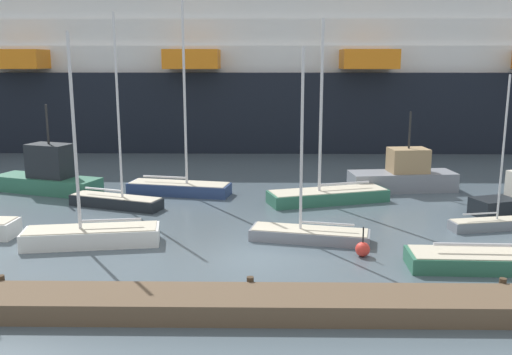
{
  "coord_description": "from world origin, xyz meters",
  "views": [
    {
      "loc": [
        0.46,
        -21.77,
        7.96
      ],
      "look_at": [
        0.0,
        9.13,
        1.5
      ],
      "focal_mm": 39.38,
      "sensor_mm": 36.0,
      "label": 1
    }
  ],
  "objects_px": {
    "sailboat_1": "(491,222)",
    "fishing_boat_3": "(48,175)",
    "sailboat_0": "(92,234)",
    "sailboat_5": "(309,232)",
    "channel_buoy_0": "(363,249)",
    "sailboat_4": "(179,186)",
    "sailboat_7": "(504,256)",
    "cruise_ship": "(129,61)",
    "sailboat_3": "(116,198)",
    "fishing_boat_1": "(403,176)",
    "sailboat_2": "(328,194)"
  },
  "relations": [
    {
      "from": "cruise_ship",
      "to": "fishing_boat_1",
      "type": "bearing_deg",
      "value": -45.29
    },
    {
      "from": "sailboat_2",
      "to": "fishing_boat_1",
      "type": "xyz_separation_m",
      "value": [
        5.05,
        3.14,
        0.43
      ]
    },
    {
      "from": "channel_buoy_0",
      "to": "cruise_ship",
      "type": "xyz_separation_m",
      "value": [
        -17.65,
        34.87,
        7.61
      ]
    },
    {
      "from": "sailboat_1",
      "to": "cruise_ship",
      "type": "xyz_separation_m",
      "value": [
        -24.46,
        30.97,
        7.55
      ]
    },
    {
      "from": "sailboat_5",
      "to": "channel_buoy_0",
      "type": "bearing_deg",
      "value": 146.73
    },
    {
      "from": "sailboat_1",
      "to": "sailboat_5",
      "type": "bearing_deg",
      "value": -179.41
    },
    {
      "from": "sailboat_1",
      "to": "cruise_ship",
      "type": "relative_size",
      "value": 0.06
    },
    {
      "from": "sailboat_4",
      "to": "sailboat_7",
      "type": "height_order",
      "value": "sailboat_4"
    },
    {
      "from": "channel_buoy_0",
      "to": "sailboat_7",
      "type": "bearing_deg",
      "value": -14.82
    },
    {
      "from": "sailboat_7",
      "to": "sailboat_3",
      "type": "bearing_deg",
      "value": 154.45
    },
    {
      "from": "sailboat_3",
      "to": "sailboat_4",
      "type": "height_order",
      "value": "sailboat_4"
    },
    {
      "from": "sailboat_0",
      "to": "fishing_boat_3",
      "type": "height_order",
      "value": "sailboat_0"
    },
    {
      "from": "sailboat_3",
      "to": "sailboat_4",
      "type": "distance_m",
      "value": 4.34
    },
    {
      "from": "fishing_boat_3",
      "to": "cruise_ship",
      "type": "distance_m",
      "value": 24.53
    },
    {
      "from": "sailboat_0",
      "to": "sailboat_7",
      "type": "bearing_deg",
      "value": 162.33
    },
    {
      "from": "channel_buoy_0",
      "to": "cruise_ship",
      "type": "bearing_deg",
      "value": 116.85
    },
    {
      "from": "sailboat_0",
      "to": "fishing_boat_3",
      "type": "xyz_separation_m",
      "value": [
        -5.68,
        10.02,
        0.56
      ]
    },
    {
      "from": "sailboat_3",
      "to": "sailboat_7",
      "type": "height_order",
      "value": "sailboat_7"
    },
    {
      "from": "sailboat_1",
      "to": "fishing_boat_1",
      "type": "height_order",
      "value": "sailboat_1"
    },
    {
      "from": "sailboat_7",
      "to": "sailboat_5",
      "type": "bearing_deg",
      "value": 156.81
    },
    {
      "from": "sailboat_1",
      "to": "sailboat_7",
      "type": "bearing_deg",
      "value": -117.91
    },
    {
      "from": "sailboat_0",
      "to": "sailboat_3",
      "type": "xyz_separation_m",
      "value": [
        -0.62,
        6.49,
        0.02
      ]
    },
    {
      "from": "cruise_ship",
      "to": "sailboat_5",
      "type": "bearing_deg",
      "value": -64.35
    },
    {
      "from": "sailboat_1",
      "to": "channel_buoy_0",
      "type": "relative_size",
      "value": 5.85
    },
    {
      "from": "sailboat_4",
      "to": "fishing_boat_1",
      "type": "bearing_deg",
      "value": 16.46
    },
    {
      "from": "sailboat_4",
      "to": "sailboat_7",
      "type": "bearing_deg",
      "value": -29.35
    },
    {
      "from": "sailboat_0",
      "to": "channel_buoy_0",
      "type": "relative_size",
      "value": 7.28
    },
    {
      "from": "sailboat_5",
      "to": "sailboat_1",
      "type": "bearing_deg",
      "value": -156.29
    },
    {
      "from": "sailboat_0",
      "to": "channel_buoy_0",
      "type": "bearing_deg",
      "value": 164.99
    },
    {
      "from": "sailboat_4",
      "to": "sailboat_3",
      "type": "bearing_deg",
      "value": -123.43
    },
    {
      "from": "sailboat_1",
      "to": "fishing_boat_3",
      "type": "distance_m",
      "value": 25.27
    },
    {
      "from": "fishing_boat_3",
      "to": "sailboat_1",
      "type": "bearing_deg",
      "value": 1.83
    },
    {
      "from": "sailboat_5",
      "to": "fishing_boat_3",
      "type": "distance_m",
      "value": 17.9
    },
    {
      "from": "sailboat_0",
      "to": "fishing_boat_1",
      "type": "height_order",
      "value": "sailboat_0"
    },
    {
      "from": "sailboat_0",
      "to": "sailboat_5",
      "type": "bearing_deg",
      "value": 175.83
    },
    {
      "from": "sailboat_1",
      "to": "sailboat_7",
      "type": "relative_size",
      "value": 0.65
    },
    {
      "from": "fishing_boat_3",
      "to": "sailboat_4",
      "type": "bearing_deg",
      "value": 15.88
    },
    {
      "from": "sailboat_5",
      "to": "sailboat_7",
      "type": "distance_m",
      "value": 8.03
    },
    {
      "from": "cruise_ship",
      "to": "sailboat_0",
      "type": "bearing_deg",
      "value": -79.66
    },
    {
      "from": "sailboat_3",
      "to": "sailboat_4",
      "type": "relative_size",
      "value": 0.92
    },
    {
      "from": "sailboat_1",
      "to": "fishing_boat_3",
      "type": "bearing_deg",
      "value": 151.69
    },
    {
      "from": "sailboat_2",
      "to": "sailboat_7",
      "type": "height_order",
      "value": "sailboat_7"
    },
    {
      "from": "fishing_boat_1",
      "to": "sailboat_5",
      "type": "bearing_deg",
      "value": -129.62
    },
    {
      "from": "fishing_boat_1",
      "to": "sailboat_4",
      "type": "bearing_deg",
      "value": 179.03
    },
    {
      "from": "sailboat_1",
      "to": "sailboat_2",
      "type": "height_order",
      "value": "sailboat_2"
    },
    {
      "from": "sailboat_7",
      "to": "channel_buoy_0",
      "type": "height_order",
      "value": "sailboat_7"
    },
    {
      "from": "sailboat_2",
      "to": "sailboat_5",
      "type": "distance_m",
      "value": 7.21
    },
    {
      "from": "sailboat_0",
      "to": "cruise_ship",
      "type": "bearing_deg",
      "value": -88.5
    },
    {
      "from": "sailboat_2",
      "to": "channel_buoy_0",
      "type": "bearing_deg",
      "value": 75.97
    },
    {
      "from": "channel_buoy_0",
      "to": "sailboat_3",
      "type": "bearing_deg",
      "value": 147.59
    }
  ]
}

